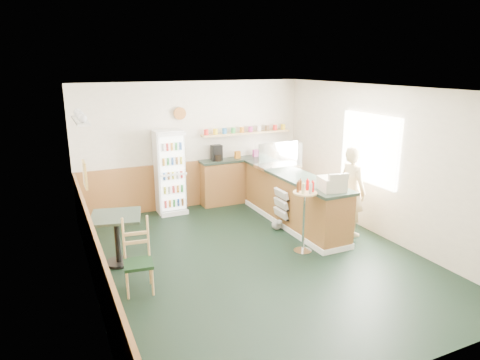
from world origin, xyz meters
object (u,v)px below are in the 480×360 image
display_case (278,155)px  condiment_stand (304,207)px  drinks_fridge (170,172)px  cafe_chair (137,253)px  cafe_table (117,230)px  shopkeeper (352,191)px  cash_register (332,184)px

display_case → condiment_stand: (-0.52, -1.80, -0.47)m
drinks_fridge → condiment_stand: drinks_fridge is taller
cafe_chair → cafe_table: bearing=105.2°
cafe_chair → display_case: bearing=37.3°
display_case → cafe_chair: size_ratio=0.85×
drinks_fridge → shopkeeper: (2.67, -2.54, -0.05)m
cash_register → shopkeeper: bearing=34.2°
cafe_chair → shopkeeper: bearing=13.0°
cafe_table → cafe_chair: cafe_chair is taller
drinks_fridge → display_case: drinks_fridge is taller
display_case → shopkeeper: (0.70, -1.49, -0.43)m
display_case → cash_register: display_case is taller
drinks_fridge → cafe_table: size_ratio=1.97×
condiment_stand → shopkeeper: bearing=14.2°
condiment_stand → cafe_table: 3.00m
shopkeeper → cafe_table: shopkeeper is taller
display_case → condiment_stand: 1.94m
display_case → cafe_chair: 3.84m
cash_register → shopkeeper: 0.82m
cash_register → cafe_table: size_ratio=0.45×
cash_register → shopkeeper: size_ratio=0.24×
drinks_fridge → cash_register: bearing=-55.3°
display_case → cash_register: 1.81m
drinks_fridge → display_case: bearing=-28.0°
display_case → cafe_table: size_ratio=1.00×
drinks_fridge → cafe_chair: size_ratio=1.68×
cash_register → condiment_stand: bearing=-168.8°
cash_register → cafe_chair: (-3.28, -0.07, -0.58)m
display_case → cafe_table: (-3.40, -0.97, -0.69)m
drinks_fridge → cafe_chair: bearing=-114.2°
condiment_stand → cash_register: bearing=0.5°
drinks_fridge → condiment_stand: 3.20m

